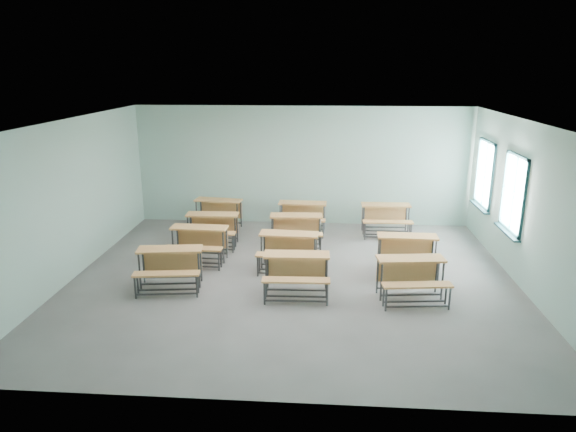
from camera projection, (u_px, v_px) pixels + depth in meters
name	position (u px, v px, depth m)	size (l,w,h in m)	color
room	(297.00, 204.00, 10.07)	(9.04, 8.04, 3.24)	slate
desk_unit_r0c0	(169.00, 263.00, 9.97)	(1.34, 0.98, 0.78)	#CF8C4A
desk_unit_r0c1	(297.00, 268.00, 9.68)	(1.27, 0.87, 0.78)	#CF8C4A
desk_unit_r0c2	(412.00, 273.00, 9.47)	(1.33, 0.97, 0.78)	#CF8C4A
desk_unit_r1c0	(198.00, 239.00, 11.32)	(1.28, 0.89, 0.78)	#CF8C4A
desk_unit_r1c1	(288.00, 246.00, 10.89)	(1.30, 0.92, 0.78)	#CF8C4A
desk_unit_r1c2	(407.00, 249.00, 10.74)	(1.27, 0.87, 0.78)	#CF8C4A
desk_unit_r2c0	(212.00, 225.00, 12.33)	(1.26, 0.86, 0.78)	#CF8C4A
desk_unit_r2c1	(296.00, 226.00, 12.23)	(1.29, 0.90, 0.78)	#CF8C4A
desk_unit_r3c0	(217.00, 210.00, 13.65)	(1.35, 1.00, 0.78)	#CF8C4A
desk_unit_r3c1	(302.00, 213.00, 13.36)	(1.28, 0.88, 0.78)	#CF8C4A
desk_unit_r3c2	(386.00, 215.00, 13.18)	(1.26, 0.86, 0.78)	#CF8C4A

